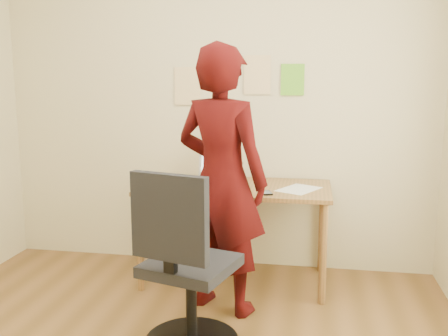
% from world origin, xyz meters
% --- Properties ---
extents(room, '(3.58, 3.58, 2.78)m').
position_xyz_m(room, '(0.00, 0.00, 1.35)').
color(room, brown).
rests_on(room, ground).
extents(desk, '(1.40, 0.70, 0.74)m').
position_xyz_m(desk, '(0.23, 1.38, 0.65)').
color(desk, olive).
rests_on(desk, ground).
extents(laptop, '(0.33, 0.30, 0.24)m').
position_xyz_m(laptop, '(0.08, 1.45, 0.79)').
color(laptop, silver).
rests_on(laptop, desk).
extents(paper_sheet, '(0.35, 0.39, 0.00)m').
position_xyz_m(paper_sheet, '(0.69, 1.34, 0.74)').
color(paper_sheet, white).
rests_on(paper_sheet, desk).
extents(phone, '(0.10, 0.14, 0.01)m').
position_xyz_m(phone, '(0.48, 1.17, 0.75)').
color(phone, black).
rests_on(phone, desk).
extents(wall_note_left, '(0.21, 0.00, 0.30)m').
position_xyz_m(wall_note_left, '(-0.22, 1.74, 1.46)').
color(wall_note_left, '#ECCC8D').
rests_on(wall_note_left, room).
extents(wall_note_mid, '(0.21, 0.00, 0.30)m').
position_xyz_m(wall_note_mid, '(0.34, 1.74, 1.55)').
color(wall_note_mid, '#ECCC8D').
rests_on(wall_note_mid, room).
extents(wall_note_right, '(0.18, 0.00, 0.24)m').
position_xyz_m(wall_note_right, '(0.62, 1.74, 1.52)').
color(wall_note_right, '#6DC62C').
rests_on(wall_note_right, room).
extents(office_chair, '(0.57, 0.58, 1.05)m').
position_xyz_m(office_chair, '(0.10, 0.34, 0.45)').
color(office_chair, black).
rests_on(office_chair, ground).
extents(person, '(0.74, 0.61, 1.75)m').
position_xyz_m(person, '(0.21, 0.90, 0.87)').
color(person, '#3B0808').
rests_on(person, ground).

